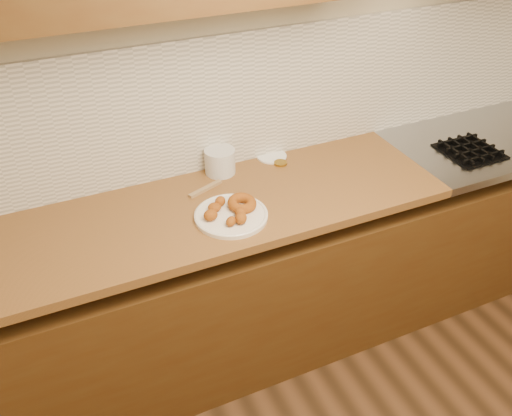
{
  "coord_description": "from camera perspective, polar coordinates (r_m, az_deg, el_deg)",
  "views": [
    {
      "loc": [
        -1.08,
        -0.05,
        2.18
      ],
      "look_at": [
        -0.35,
        1.56,
        0.93
      ],
      "focal_mm": 38.0,
      "sensor_mm": 36.0,
      "label": 1
    }
  ],
  "objects": [
    {
      "name": "wooden_utensil",
      "position": [
        2.34,
        -5.36,
        2.03
      ],
      "size": [
        0.17,
        0.08,
        0.01
      ],
      "primitive_type": "cube",
      "rotation": [
        0.0,
        0.0,
        0.37
      ],
      "color": "#987850",
      "rests_on": "butcher_block"
    },
    {
      "name": "plastic_tub",
      "position": [
        2.43,
        -3.82,
        4.94
      ],
      "size": [
        0.16,
        0.16,
        0.11
      ],
      "primitive_type": "cylinder",
      "rotation": [
        0.0,
        0.0,
        0.16
      ],
      "color": "silver",
      "rests_on": "butcher_block"
    },
    {
      "name": "brass_jar_lid",
      "position": [
        2.52,
        2.6,
        4.75
      ],
      "size": [
        0.06,
        0.06,
        0.01
      ],
      "primitive_type": "cylinder",
      "rotation": [
        0.0,
        0.0,
        -0.03
      ],
      "color": "olive",
      "rests_on": "butcher_block"
    },
    {
      "name": "butcher_block",
      "position": [
        2.21,
        -8.48,
        -1.19
      ],
      "size": [
        2.3,
        0.62,
        0.04
      ],
      "primitive_type": "cube",
      "color": "brown",
      "rests_on": "base_cabinet"
    },
    {
      "name": "tub_lid",
      "position": [
        2.58,
        1.65,
        5.48
      ],
      "size": [
        0.15,
        0.15,
        0.01
      ],
      "primitive_type": "cylinder",
      "rotation": [
        0.0,
        0.0,
        0.03
      ],
      "color": "white",
      "rests_on": "butcher_block"
    },
    {
      "name": "donut_plate",
      "position": [
        2.16,
        -2.63,
        -0.81
      ],
      "size": [
        0.29,
        0.29,
        0.02
      ],
      "primitive_type": "cylinder",
      "color": "white",
      "rests_on": "butcher_block"
    },
    {
      "name": "wall_back",
      "position": [
        2.46,
        3.37,
        15.42
      ],
      "size": [
        4.0,
        0.02,
        2.7
      ],
      "primitive_type": "cube",
      "color": "#C6B893",
      "rests_on": "ground"
    },
    {
      "name": "fried_dough_chunks",
      "position": [
        2.13,
        -3.23,
        -0.5
      ],
      "size": [
        0.17,
        0.21,
        0.05
      ],
      "color": "#9F5A1D",
      "rests_on": "donut_plate"
    },
    {
      "name": "ring_donut",
      "position": [
        2.18,
        -1.5,
        0.51
      ],
      "size": [
        0.17,
        0.17,
        0.05
      ],
      "primitive_type": "torus",
      "rotation": [
        0.1,
        0.0,
        0.7
      ],
      "color": "#9F5A1D",
      "rests_on": "donut_plate"
    },
    {
      "name": "base_cabinet",
      "position": [
        2.72,
        5.65,
        -6.24
      ],
      "size": [
        3.6,
        0.6,
        0.77
      ],
      "primitive_type": "cube",
      "color": "#482F13",
      "rests_on": "floor"
    },
    {
      "name": "stovetop",
      "position": [
        3.11,
        25.21,
        6.99
      ],
      "size": [
        1.3,
        0.62,
        0.04
      ],
      "primitive_type": "cube",
      "color": "#9EA0A5",
      "rests_on": "base_cabinet"
    },
    {
      "name": "backsplash",
      "position": [
        2.51,
        3.37,
        12.11
      ],
      "size": [
        3.6,
        0.02,
        0.6
      ],
      "primitive_type": "cube",
      "color": "silver",
      "rests_on": "wall_back"
    }
  ]
}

